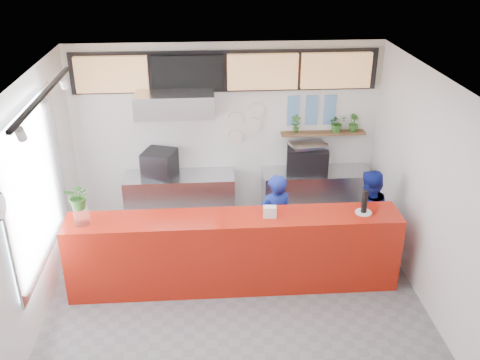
% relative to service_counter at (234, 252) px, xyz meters
% --- Properties ---
extents(floor, '(5.00, 5.00, 0.00)m').
position_rel_service_counter_xyz_m(floor, '(0.00, -0.40, -0.55)').
color(floor, slate).
rests_on(floor, ground).
extents(ceiling, '(5.00, 5.00, 0.00)m').
position_rel_service_counter_xyz_m(ceiling, '(0.00, -0.40, 2.45)').
color(ceiling, silver).
extents(wall_back, '(5.00, 0.00, 5.00)m').
position_rel_service_counter_xyz_m(wall_back, '(0.00, 2.10, 0.95)').
color(wall_back, white).
rests_on(wall_back, ground).
extents(wall_left, '(0.00, 5.00, 5.00)m').
position_rel_service_counter_xyz_m(wall_left, '(-2.50, -0.40, 0.95)').
color(wall_left, white).
rests_on(wall_left, ground).
extents(wall_right, '(0.00, 5.00, 5.00)m').
position_rel_service_counter_xyz_m(wall_right, '(2.50, -0.40, 0.95)').
color(wall_right, white).
rests_on(wall_right, ground).
extents(service_counter, '(4.50, 0.60, 1.10)m').
position_rel_service_counter_xyz_m(service_counter, '(0.00, 0.00, 0.00)').
color(service_counter, '#AE1B0C').
rests_on(service_counter, ground).
extents(cream_band, '(5.00, 0.02, 0.80)m').
position_rel_service_counter_xyz_m(cream_band, '(0.00, 2.09, 2.05)').
color(cream_band, beige).
rests_on(cream_band, wall_back).
extents(prep_bench, '(1.80, 0.60, 0.90)m').
position_rel_service_counter_xyz_m(prep_bench, '(-0.80, 1.80, -0.10)').
color(prep_bench, '#B2B5BA').
rests_on(prep_bench, ground).
extents(panini_oven, '(0.61, 0.61, 0.43)m').
position_rel_service_counter_xyz_m(panini_oven, '(-1.10, 1.80, 0.57)').
color(panini_oven, black).
rests_on(panini_oven, prep_bench).
extents(extraction_hood, '(1.20, 0.70, 0.35)m').
position_rel_service_counter_xyz_m(extraction_hood, '(-0.80, 1.75, 1.60)').
color(extraction_hood, '#B2B5BA').
rests_on(extraction_hood, ceiling).
extents(hood_lip, '(1.20, 0.69, 0.31)m').
position_rel_service_counter_xyz_m(hood_lip, '(-0.80, 1.75, 1.40)').
color(hood_lip, '#B2B5BA').
rests_on(hood_lip, ceiling).
extents(right_bench, '(1.80, 0.60, 0.90)m').
position_rel_service_counter_xyz_m(right_bench, '(1.50, 1.80, -0.10)').
color(right_bench, '#B2B5BA').
rests_on(right_bench, ground).
extents(espresso_machine, '(0.73, 0.57, 0.43)m').
position_rel_service_counter_xyz_m(espresso_machine, '(1.32, 1.80, 0.57)').
color(espresso_machine, black).
rests_on(espresso_machine, right_bench).
extents(espresso_tray, '(0.63, 0.48, 0.05)m').
position_rel_service_counter_xyz_m(espresso_tray, '(1.32, 1.80, 0.83)').
color(espresso_tray, '#B1B4B8').
rests_on(espresso_tray, espresso_machine).
extents(herb_shelf, '(1.40, 0.18, 0.04)m').
position_rel_service_counter_xyz_m(herb_shelf, '(1.60, 2.00, 0.95)').
color(herb_shelf, brown).
rests_on(herb_shelf, wall_back).
extents(menu_board_far_left, '(1.10, 0.10, 0.55)m').
position_rel_service_counter_xyz_m(menu_board_far_left, '(-1.75, 1.98, 2.00)').
color(menu_board_far_left, tan).
rests_on(menu_board_far_left, wall_back).
extents(menu_board_mid_left, '(1.10, 0.10, 0.55)m').
position_rel_service_counter_xyz_m(menu_board_mid_left, '(-0.59, 1.98, 2.00)').
color(menu_board_mid_left, black).
rests_on(menu_board_mid_left, wall_back).
extents(menu_board_mid_right, '(1.10, 0.10, 0.55)m').
position_rel_service_counter_xyz_m(menu_board_mid_right, '(0.57, 1.98, 2.00)').
color(menu_board_mid_right, tan).
rests_on(menu_board_mid_right, wall_back).
extents(menu_board_far_right, '(1.10, 0.10, 0.55)m').
position_rel_service_counter_xyz_m(menu_board_far_right, '(1.73, 1.98, 2.00)').
color(menu_board_far_right, tan).
rests_on(menu_board_far_right, wall_back).
extents(soffit, '(4.80, 0.04, 0.65)m').
position_rel_service_counter_xyz_m(soffit, '(0.00, 2.06, 2.00)').
color(soffit, black).
rests_on(soffit, wall_back).
extents(window_pane, '(0.04, 2.20, 1.90)m').
position_rel_service_counter_xyz_m(window_pane, '(-2.47, -0.10, 1.15)').
color(window_pane, silver).
rests_on(window_pane, wall_left).
extents(window_frame, '(0.03, 2.30, 2.00)m').
position_rel_service_counter_xyz_m(window_frame, '(-2.45, -0.10, 1.15)').
color(window_frame, '#B2B5BA').
rests_on(window_frame, wall_left).
extents(wall_clock_face, '(0.02, 0.26, 0.26)m').
position_rel_service_counter_xyz_m(wall_clock_face, '(-2.43, -1.30, 1.50)').
color(wall_clock_face, white).
rests_on(wall_clock_face, wall_left).
extents(track_rail, '(0.05, 2.40, 0.04)m').
position_rel_service_counter_xyz_m(track_rail, '(-2.10, -0.40, 2.39)').
color(track_rail, black).
rests_on(track_rail, ceiling).
extents(dec_plate_a, '(0.24, 0.03, 0.24)m').
position_rel_service_counter_xyz_m(dec_plate_a, '(0.15, 2.07, 1.20)').
color(dec_plate_a, silver).
rests_on(dec_plate_a, wall_back).
extents(dec_plate_b, '(0.24, 0.03, 0.24)m').
position_rel_service_counter_xyz_m(dec_plate_b, '(0.45, 2.07, 1.10)').
color(dec_plate_b, silver).
rests_on(dec_plate_b, wall_back).
extents(dec_plate_c, '(0.24, 0.03, 0.24)m').
position_rel_service_counter_xyz_m(dec_plate_c, '(0.15, 2.07, 0.90)').
color(dec_plate_c, silver).
rests_on(dec_plate_c, wall_back).
extents(dec_plate_d, '(0.24, 0.03, 0.24)m').
position_rel_service_counter_xyz_m(dec_plate_d, '(0.50, 2.07, 1.35)').
color(dec_plate_d, silver).
rests_on(dec_plate_d, wall_back).
extents(photo_frame_a, '(0.20, 0.02, 0.25)m').
position_rel_service_counter_xyz_m(photo_frame_a, '(1.10, 2.08, 1.45)').
color(photo_frame_a, '#598CBF').
rests_on(photo_frame_a, wall_back).
extents(photo_frame_b, '(0.20, 0.02, 0.25)m').
position_rel_service_counter_xyz_m(photo_frame_b, '(1.40, 2.08, 1.45)').
color(photo_frame_b, '#598CBF').
rests_on(photo_frame_b, wall_back).
extents(photo_frame_c, '(0.20, 0.02, 0.25)m').
position_rel_service_counter_xyz_m(photo_frame_c, '(1.70, 2.08, 1.45)').
color(photo_frame_c, '#598CBF').
rests_on(photo_frame_c, wall_back).
extents(photo_frame_d, '(0.20, 0.02, 0.25)m').
position_rel_service_counter_xyz_m(photo_frame_d, '(1.10, 2.08, 1.20)').
color(photo_frame_d, '#598CBF').
rests_on(photo_frame_d, wall_back).
extents(photo_frame_e, '(0.20, 0.02, 0.25)m').
position_rel_service_counter_xyz_m(photo_frame_e, '(1.40, 2.08, 1.20)').
color(photo_frame_e, '#598CBF').
rests_on(photo_frame_e, wall_back).
extents(photo_frame_f, '(0.20, 0.02, 0.25)m').
position_rel_service_counter_xyz_m(photo_frame_f, '(1.70, 2.08, 1.20)').
color(photo_frame_f, '#598CBF').
rests_on(photo_frame_f, wall_back).
extents(staff_center, '(0.61, 0.48, 1.47)m').
position_rel_service_counter_xyz_m(staff_center, '(0.62, 0.50, 0.18)').
color(staff_center, navy).
rests_on(staff_center, ground).
extents(staff_right, '(0.90, 0.85, 1.47)m').
position_rel_service_counter_xyz_m(staff_right, '(1.98, 0.51, 0.18)').
color(staff_right, navy).
rests_on(staff_right, ground).
extents(herb_a, '(0.18, 0.14, 0.30)m').
position_rel_service_counter_xyz_m(herb_a, '(1.14, 2.00, 1.12)').
color(herb_a, '#306523').
rests_on(herb_a, herb_shelf).
extents(herb_c, '(0.32, 0.29, 0.31)m').
position_rel_service_counter_xyz_m(herb_c, '(1.82, 2.00, 1.12)').
color(herb_c, '#306523').
rests_on(herb_c, herb_shelf).
extents(herb_d, '(0.21, 0.20, 0.29)m').
position_rel_service_counter_xyz_m(herb_d, '(2.10, 2.00, 1.12)').
color(herb_d, '#306523').
rests_on(herb_d, herb_shelf).
extents(glass_vase, '(0.23, 0.23, 0.25)m').
position_rel_service_counter_xyz_m(glass_vase, '(-1.98, -0.03, 0.67)').
color(glass_vase, silver).
rests_on(glass_vase, service_counter).
extents(basil_vase, '(0.35, 0.31, 0.37)m').
position_rel_service_counter_xyz_m(basil_vase, '(-1.98, -0.03, 0.95)').
color(basil_vase, '#306523').
rests_on(basil_vase, glass_vase).
extents(napkin_holder, '(0.18, 0.12, 0.15)m').
position_rel_service_counter_xyz_m(napkin_holder, '(0.47, -0.03, 0.63)').
color(napkin_holder, white).
rests_on(napkin_holder, service_counter).
extents(white_plate, '(0.28, 0.28, 0.02)m').
position_rel_service_counter_xyz_m(white_plate, '(1.75, -0.01, 0.56)').
color(white_plate, white).
rests_on(white_plate, service_counter).
extents(pepper_mill, '(0.08, 0.08, 0.32)m').
position_rel_service_counter_xyz_m(pepper_mill, '(1.75, -0.01, 0.72)').
color(pepper_mill, black).
rests_on(pepper_mill, white_plate).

